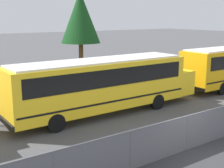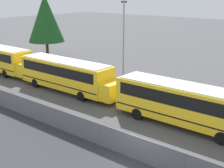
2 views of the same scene
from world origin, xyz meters
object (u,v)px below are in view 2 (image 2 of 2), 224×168
object	(u,v)px
school_bus_2	(67,73)
light_pole	(124,40)
school_bus_3	(188,103)
tree_0	(46,18)

from	to	relation	value
school_bus_2	light_pole	bearing A→B (deg)	68.66
school_bus_2	school_bus_3	size ratio (longest dim) A/B	1.00
school_bus_3	tree_0	size ratio (longest dim) A/B	1.31
school_bus_2	tree_0	world-z (taller)	tree_0
school_bus_2	light_pole	distance (m)	7.26
school_bus_2	school_bus_3	xyz separation A→B (m)	(13.33, -0.28, 0.00)
school_bus_2	light_pole	size ratio (longest dim) A/B	1.40
school_bus_3	light_pole	world-z (taller)	light_pole
light_pole	school_bus_3	bearing A→B (deg)	-30.66
school_bus_3	tree_0	world-z (taller)	tree_0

